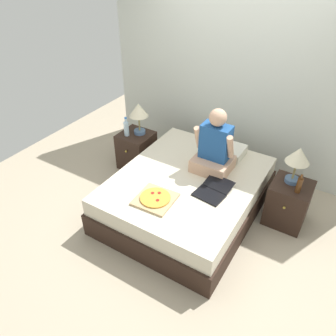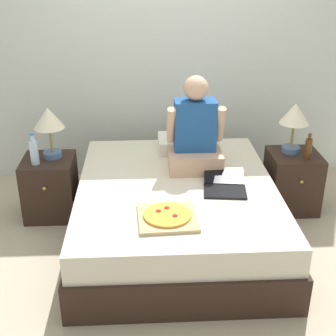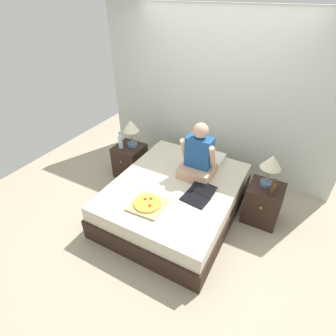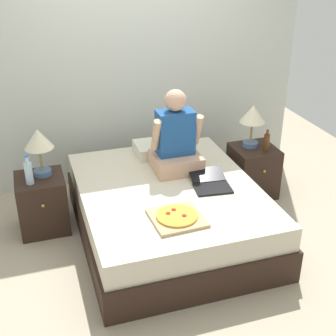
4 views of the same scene
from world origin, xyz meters
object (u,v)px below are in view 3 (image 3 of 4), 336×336
lamp_on_left_nightstand (131,127)px  nightstand_left (130,160)px  nightstand_right (263,203)px  beer_bottle (273,188)px  person_seated (198,158)px  lamp_on_right_nightstand (271,164)px  bed (175,198)px  water_bottle (121,142)px  pizza_box (148,204)px  laptop (198,196)px

lamp_on_left_nightstand → nightstand_left: bearing=-128.6°
nightstand_right → beer_bottle: (0.07, -0.10, 0.37)m
lamp_on_left_nightstand → person_seated: (1.22, -0.20, -0.07)m
nightstand_left → lamp_on_left_nightstand: size_ratio=1.20×
nightstand_right → person_seated: bearing=-171.0°
nightstand_left → lamp_on_right_nightstand: lamp_on_right_nightstand is taller
lamp_on_left_nightstand → person_seated: size_ratio=0.58×
lamp_on_left_nightstand → beer_bottle: size_ratio=1.96×
bed → water_bottle: size_ratio=7.10×
bed → water_bottle: bearing=162.4°
nightstand_left → water_bottle: water_bottle is taller
lamp_on_left_nightstand → pizza_box: size_ratio=1.07×
lamp_on_left_nightstand → laptop: size_ratio=1.01×
lamp_on_right_nightstand → bed: bearing=-154.3°
lamp_on_left_nightstand → water_bottle: 0.28m
water_bottle → nightstand_left: bearing=48.3°
lamp_on_right_nightstand → pizza_box: bearing=-138.1°
water_bottle → person_seated: person_seated is taller
person_seated → pizza_box: person_seated is taller
lamp_on_left_nightstand → pizza_box: (0.95, -1.04, -0.34)m
lamp_on_left_nightstand → person_seated: 1.24m
lamp_on_right_nightstand → beer_bottle: (0.10, -0.15, -0.23)m
lamp_on_right_nightstand → person_seated: 0.91m
water_bottle → beer_bottle: (2.33, -0.01, -0.02)m
water_bottle → beer_bottle: bearing=-0.2°
lamp_on_left_nightstand → person_seated: bearing=-9.1°
laptop → pizza_box: laptop is taller
pizza_box → person_seated: bearing=72.1°
water_bottle → pizza_box: (1.07, -0.90, -0.13)m
nightstand_left → laptop: (1.46, -0.56, 0.26)m
lamp_on_left_nightstand → beer_bottle: 2.23m
bed → lamp_on_right_nightstand: 1.33m
water_bottle → pizza_box: 1.41m
water_bottle → laptop: water_bottle is taller
pizza_box → nightstand_right: bearing=39.8°
bed → nightstand_right: 1.18m
person_seated → laptop: 0.53m
lamp_on_left_nightstand → water_bottle: (-0.12, -0.14, -0.22)m
nightstand_right → lamp_on_right_nightstand: lamp_on_right_nightstand is taller
lamp_on_left_nightstand → nightstand_right: size_ratio=0.84×
beer_bottle → person_seated: size_ratio=0.29×
nightstand_left → person_seated: size_ratio=0.69×
nightstand_right → lamp_on_left_nightstand: bearing=178.7°
lamp_on_left_nightstand → lamp_on_right_nightstand: bearing=0.0°
bed → lamp_on_right_nightstand: bearing=25.7°
nightstand_right → nightstand_left: bearing=180.0°
nightstand_left → lamp_on_left_nightstand: bearing=51.4°
lamp_on_right_nightstand → pizza_box: (-1.16, -1.04, -0.34)m
lamp_on_left_nightstand → beer_bottle: lamp_on_left_nightstand is taller
lamp_on_left_nightstand → nightstand_right: lamp_on_left_nightstand is taller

